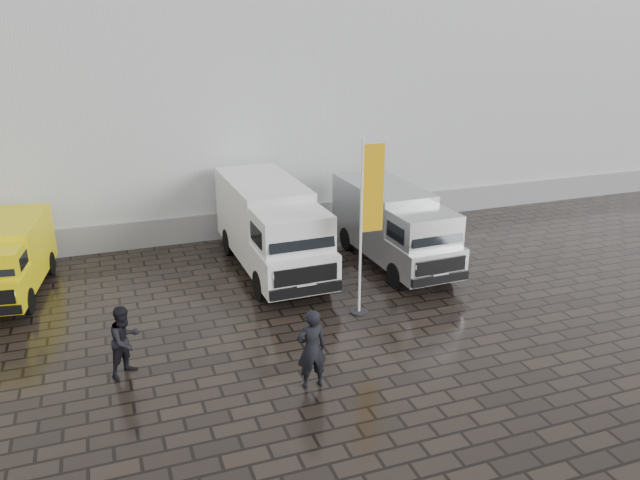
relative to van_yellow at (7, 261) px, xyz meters
The scene contains 10 objects.
ground 10.08m from the van_yellow, 30.85° to the right, with size 120.00×120.00×0.00m, color black.
exhibition_hall 15.96m from the van_yellow, 45.68° to the left, with size 44.00×16.00×12.00m, color silver.
hall_plinth 10.98m from the van_yellow, 14.84° to the left, with size 44.00×0.15×1.00m, color gray.
van_yellow is the anchor object (origin of this frame).
van_white 7.89m from the van_yellow, ahead, with size 2.17×6.51×2.82m, color white, non-canonical shape.
van_silver 11.93m from the van_yellow, ahead, with size 1.95×5.84×2.53m, color #A2A4A7, non-canonical shape.
flagpole 10.69m from the van_yellow, 26.18° to the right, with size 0.88×0.50×4.95m.
wheelie_bin 13.08m from the van_yellow, 10.40° to the left, with size 0.66×0.66×1.09m, color black.
person_front 10.30m from the van_yellow, 48.55° to the right, with size 0.69×0.45×1.89m, color black.
person_tent 6.49m from the van_yellow, 62.70° to the right, with size 0.83×0.65×1.71m, color black.
Camera 1 is at (-5.73, -14.04, 7.83)m, focal length 35.00 mm.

